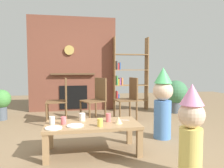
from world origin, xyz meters
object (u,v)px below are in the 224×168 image
Objects in this scene: paper_cup_center at (52,120)px; child_with_cone_hat at (191,128)px; dining_chair_right at (129,96)px; paper_cup_far_right at (108,117)px; paper_plate_rear at (54,128)px; potted_plant_tall at (176,94)px; paper_cup_near_right at (64,120)px; potted_plant_short at (1,102)px; paper_plate_front at (75,126)px; paper_cup_far_left at (100,122)px; coffee_table at (93,128)px; dining_chair_left at (61,98)px; child_in_pink at (163,101)px; paper_cup_near_left at (82,117)px; dining_chair_middle at (97,97)px; bookshelf at (128,77)px; birthday_cake_slice at (118,120)px.

paper_cup_center is 0.10× the size of child_with_cone_hat.
paper_cup_far_right is at bearing 58.01° from dining_chair_right.
potted_plant_tall reaches higher than paper_plate_rear.
paper_cup_near_right is 0.21m from paper_plate_rear.
paper_plate_rear is 2.59m from potted_plant_short.
potted_plant_short is (-1.53, 2.19, 0.00)m from paper_plate_front.
paper_cup_far_left is at bearing -11.84° from paper_plate_front.
coffee_table is 2.72m from potted_plant_short.
dining_chair_left is (-0.56, 1.75, 0.08)m from paper_cup_far_left.
potted_plant_tall is at bearing -141.11° from child_in_pink.
paper_cup_near_left is at bearing -139.95° from potted_plant_tall.
paper_cup_near_left is at bearing 50.28° from dining_chair_middle.
paper_cup_near_left reaches higher than paper_cup_far_left.
paper_cup_far_left is at bearing -122.94° from paper_cup_far_right.
paper_cup_far_left is 0.25m from paper_cup_far_right.
bookshelf is 3.17m from paper_cup_center.
dining_chair_middle reaches higher than paper_plate_front.
child_in_pink is at bearing 18.82° from coffee_table.
child_in_pink is 1.39× the size of potted_plant_tall.
birthday_cake_slice is 1.64m from dining_chair_middle.
child_in_pink is 1.23× the size of dining_chair_middle.
paper_cup_far_left is at bearing -133.14° from potted_plant_tall.
dining_chair_left is 1.38m from dining_chair_right.
bookshelf is 2.11× the size of dining_chair_left.
dining_chair_right is at bearing 50.45° from paper_cup_near_right.
paper_cup_near_right is at bearing -177.18° from paper_cup_far_right.
potted_plant_tall is at bearing -172.18° from dining_chair_left.
paper_plate_front is 0.55m from birthday_cake_slice.
child_in_pink is 2.07m from potted_plant_tall.
paper_plate_rear is at bearing -139.67° from potted_plant_tall.
bookshelf is 2.89m from paper_cup_near_left.
child_in_pink is (1.35, 0.48, 0.19)m from paper_plate_front.
paper_cup_far_right is at bearing 2.82° from paper_cup_near_right.
birthday_cake_slice is at bearing 10.92° from child_in_pink.
paper_plate_rear is 2.00× the size of birthday_cake_slice.
potted_plant_tall is (2.74, 2.08, 0.04)m from paper_cup_center.
child_in_pink is 1.49m from dining_chair_middle.
child_in_pink is (1.49, 0.37, 0.15)m from paper_cup_near_right.
dining_chair_right is (0.90, 1.55, 0.18)m from coffee_table.
paper_cup_center and paper_cup_far_left have the same top height.
dining_chair_left and dining_chair_middle have the same top height.
potted_plant_short is at bearing -25.17° from dining_chair_left.
birthday_cake_slice is 0.93m from child_with_cone_hat.
paper_cup_near_right is at bearing 140.18° from paper_plate_front.
paper_cup_center is 1.68m from dining_chair_middle.
paper_cup_near_left is at bearing 153.50° from birthday_cake_slice.
child_in_pink reaches higher than potted_plant_short.
bookshelf is 19.84× the size of paper_cup_far_left.
paper_cup_far_right is 0.55× the size of paper_plate_rear.
dining_chair_middle is at bearing 76.22° from paper_cup_near_left.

